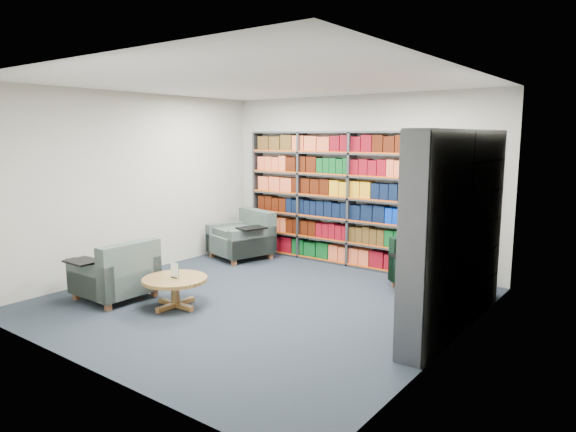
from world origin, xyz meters
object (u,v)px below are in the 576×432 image
Objects in this scene: chair_green_right at (424,270)px; chair_teal_front at (118,276)px; chair_teal_left at (245,239)px; coffee_table at (175,284)px.

chair_teal_front is at bearing -137.44° from chair_green_right.
chair_teal_left is 1.07× the size of chair_green_right.
chair_teal_left reaches higher than chair_teal_front.
coffee_table is (1.08, -2.55, -0.03)m from chair_teal_left.
chair_teal_front reaches higher than coffee_table.
coffee_table is at bearing -67.00° from chair_teal_left.
chair_green_right reaches higher than coffee_table.
chair_green_right is 1.36× the size of coffee_table.
chair_green_right is at bearing 49.38° from coffee_table.
chair_teal_left is at bearing -179.39° from chair_green_right.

